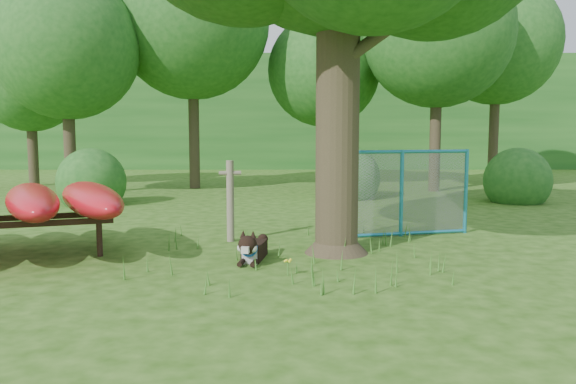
{
  "coord_description": "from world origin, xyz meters",
  "views": [
    {
      "loc": [
        0.19,
        -7.29,
        1.89
      ],
      "look_at": [
        0.2,
        1.2,
        1.0
      ],
      "focal_mm": 35.0,
      "sensor_mm": 36.0,
      "label": 1
    }
  ],
  "objects": [
    {
      "name": "bg_tree_a",
      "position": [
        -6.5,
        10.0,
        4.48
      ],
      "size": [
        4.4,
        4.4,
        6.7
      ],
      "color": "#332A1B",
      "rests_on": "ground"
    },
    {
      "name": "shrub_mid",
      "position": [
        2.0,
        9.0,
        0.0
      ],
      "size": [
        1.8,
        1.8,
        1.8
      ],
      "primitive_type": "sphere",
      "color": "#1E571C",
      "rests_on": "ground"
    },
    {
      "name": "bg_tree_d",
      "position": [
        5.0,
        11.0,
        5.08
      ],
      "size": [
        4.8,
        4.8,
        7.5
      ],
      "color": "#332A1B",
      "rests_on": "ground"
    },
    {
      "name": "kayak_rack",
      "position": [
        -4.14,
        1.12,
        0.85
      ],
      "size": [
        4.5,
        4.04,
        1.11
      ],
      "rotation": [
        0.0,
        0.0,
        0.34
      ],
      "color": "black",
      "rests_on": "ground"
    },
    {
      "name": "fence_section",
      "position": [
        2.29,
        2.93,
        0.8
      ],
      "size": [
        2.66,
        0.74,
        2.65
      ],
      "rotation": [
        0.0,
        0.0,
        0.25
      ],
      "color": "teal",
      "rests_on": "ground"
    },
    {
      "name": "wildflower_clump",
      "position": [
        0.2,
        0.01,
        0.19
      ],
      "size": [
        0.11,
        0.09,
        0.23
      ],
      "rotation": [
        0.0,
        0.0,
        0.12
      ],
      "color": "#427C28",
      "rests_on": "ground"
    },
    {
      "name": "husky_dog",
      "position": [
        -0.33,
        0.87,
        0.18
      ],
      "size": [
        0.41,
        1.16,
        0.52
      ],
      "rotation": [
        0.0,
        0.0,
        -0.14
      ],
      "color": "black",
      "rests_on": "ground"
    },
    {
      "name": "ground",
      "position": [
        0.0,
        0.0,
        0.0
      ],
      "size": [
        80.0,
        80.0,
        0.0
      ],
      "primitive_type": "plane",
      "color": "#244D0F",
      "rests_on": "ground"
    },
    {
      "name": "bg_tree_b",
      "position": [
        -3.0,
        12.0,
        5.61
      ],
      "size": [
        5.2,
        5.2,
        8.22
      ],
      "color": "#332A1B",
      "rests_on": "ground"
    },
    {
      "name": "wooded_hillside",
      "position": [
        0.0,
        28.0,
        3.0
      ],
      "size": [
        80.0,
        12.0,
        6.0
      ],
      "primitive_type": "cube",
      "color": "#1E571C",
      "rests_on": "ground"
    },
    {
      "name": "bg_tree_f",
      "position": [
        -9.0,
        13.0,
        3.73
      ],
      "size": [
        3.6,
        3.6,
        5.55
      ],
      "color": "#332A1B",
      "rests_on": "ground"
    },
    {
      "name": "bg_tree_e",
      "position": [
        8.0,
        14.0,
        5.23
      ],
      "size": [
        4.6,
        4.6,
        7.55
      ],
      "color": "#332A1B",
      "rests_on": "ground"
    },
    {
      "name": "wooden_post",
      "position": [
        -0.81,
        2.42,
        0.75
      ],
      "size": [
        0.39,
        0.15,
        1.42
      ],
      "rotation": [
        0.0,
        0.0,
        0.18
      ],
      "color": "#6D6451",
      "rests_on": "ground"
    },
    {
      "name": "bg_tree_c",
      "position": [
        1.5,
        13.0,
        4.11
      ],
      "size": [
        4.0,
        4.0,
        6.12
      ],
      "color": "#332A1B",
      "rests_on": "ground"
    },
    {
      "name": "shrub_left",
      "position": [
        -5.0,
        7.5,
        0.0
      ],
      "size": [
        1.8,
        1.8,
        1.8
      ],
      "primitive_type": "sphere",
      "color": "#1E571C",
      "rests_on": "ground"
    },
    {
      "name": "shrub_right",
      "position": [
        6.5,
        8.0,
        0.0
      ],
      "size": [
        1.8,
        1.8,
        1.8
      ],
      "primitive_type": "sphere",
      "color": "#1E571C",
      "rests_on": "ground"
    }
  ]
}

